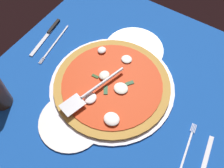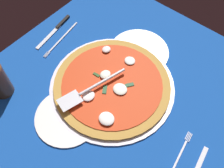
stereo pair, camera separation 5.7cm
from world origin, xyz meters
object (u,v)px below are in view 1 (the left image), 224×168
dinner_plate_right (134,50)px  place_setting_near (194,162)px  place_setting_far (51,39)px  pizza (112,85)px  dinner_plate_left (72,122)px  pizza_server (91,91)px

dinner_plate_right → place_setting_near: place_setting_near is taller
dinner_plate_right → place_setting_far: 33.37cm
dinner_plate_right → place_setting_far: size_ratio=1.01×
pizza → dinner_plate_left: bearing=168.9°
dinner_plate_left → dinner_plate_right: size_ratio=0.94×
dinner_plate_right → pizza_server: size_ratio=0.89×
pizza → place_setting_near: bearing=-103.7°
dinner_plate_left → place_setting_near: (9.87, -38.75, -0.15)cm
dinner_plate_left → place_setting_far: size_ratio=0.95×
pizza → place_setting_far: (5.36, 32.66, -1.36)cm
dinner_plate_right → pizza_server: bearing=176.8°
pizza → place_setting_far: bearing=80.7°
pizza → place_setting_far: size_ratio=1.82×
dinner_plate_right → place_setting_near: size_ratio=1.08×
dinner_plate_left → place_setting_far: (23.78, 29.05, -0.14)cm
pizza → place_setting_near: 36.18cm
pizza → dinner_plate_right: bearing=6.5°
pizza → pizza_server: pizza_server is taller
dinner_plate_left → pizza: pizza is taller
pizza_server → place_setting_near: (-1.45, -38.72, -3.73)cm
pizza_server → dinner_plate_left: bearing=15.7°
dinner_plate_left → pizza: bearing=-11.1°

